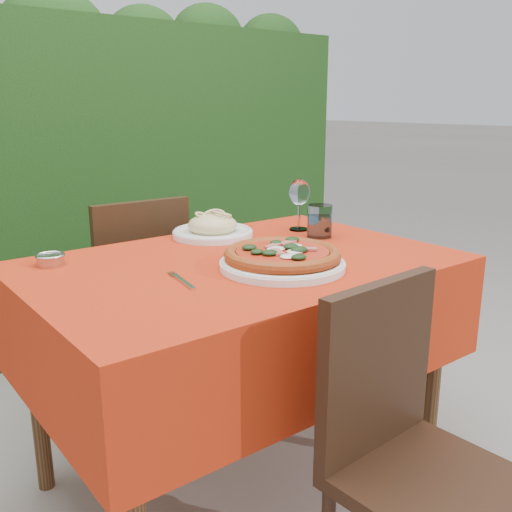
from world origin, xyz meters
TOP-DOWN VIEW (x-y plane):
  - ground at (0.00, 0.00)m, footprint 60.00×60.00m
  - hedge at (0.00, 1.55)m, footprint 3.20×0.55m
  - dining_table at (0.00, 0.00)m, footprint 1.26×0.86m
  - chair_near at (-0.02, -0.65)m, footprint 0.39×0.39m
  - chair_far at (-0.03, 0.68)m, footprint 0.40×0.40m
  - pizza_plate at (0.04, -0.14)m, footprint 0.36×0.36m
  - pasta_plate at (0.11, 0.32)m, footprint 0.28×0.28m
  - water_glass at (0.40, 0.08)m, footprint 0.09×0.09m
  - wine_glass at (0.42, 0.21)m, footprint 0.08×0.08m
  - fork at (-0.25, -0.09)m, footprint 0.05×0.18m
  - steel_ramekin at (-0.47, 0.30)m, footprint 0.08×0.08m

SIDE VIEW (x-z plane):
  - ground at x=0.00m, z-range 0.00..0.00m
  - chair_near at x=-0.02m, z-range 0.06..0.88m
  - chair_far at x=-0.03m, z-range 0.06..0.92m
  - dining_table at x=0.00m, z-range 0.22..0.97m
  - fork at x=-0.25m, z-range 0.75..0.75m
  - steel_ramekin at x=-0.47m, z-range 0.75..0.78m
  - pasta_plate at x=0.11m, z-range 0.74..0.82m
  - pizza_plate at x=0.04m, z-range 0.75..0.81m
  - water_glass at x=0.40m, z-range 0.74..0.86m
  - wine_glass at x=0.42m, z-range 0.79..0.98m
  - hedge at x=0.00m, z-range 0.03..1.81m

